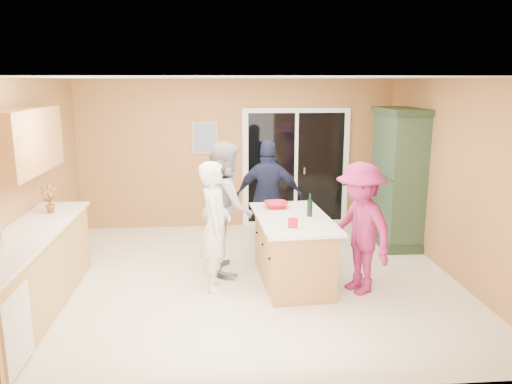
{
  "coord_description": "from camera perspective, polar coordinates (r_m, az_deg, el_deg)",
  "views": [
    {
      "loc": [
        -0.35,
        -6.2,
        2.56
      ],
      "look_at": [
        0.15,
        0.1,
        1.15
      ],
      "focal_mm": 35.0,
      "sensor_mm": 36.0,
      "label": 1
    }
  ],
  "objects": [
    {
      "name": "floor",
      "position": [
        6.72,
        -1.22,
        -9.82
      ],
      "size": [
        5.5,
        5.5,
        0.0
      ],
      "primitive_type": "plane",
      "color": "white",
      "rests_on": "ground"
    },
    {
      "name": "ceiling",
      "position": [
        6.21,
        -1.34,
        12.93
      ],
      "size": [
        5.5,
        5.0,
        0.1
      ],
      "primitive_type": "cube",
      "color": "white",
      "rests_on": "wall_back"
    },
    {
      "name": "wall_back",
      "position": [
        8.8,
        -2.22,
        4.34
      ],
      "size": [
        5.5,
        0.1,
        2.6
      ],
      "primitive_type": "cube",
      "color": "tan",
      "rests_on": "ground"
    },
    {
      "name": "wall_front",
      "position": [
        3.93,
        0.83,
        -6.15
      ],
      "size": [
        5.5,
        0.1,
        2.6
      ],
      "primitive_type": "cube",
      "color": "tan",
      "rests_on": "ground"
    },
    {
      "name": "wall_left",
      "position": [
        6.77,
        -25.2,
        0.63
      ],
      "size": [
        0.1,
        5.0,
        2.6
      ],
      "primitive_type": "cube",
      "color": "tan",
      "rests_on": "ground"
    },
    {
      "name": "wall_right",
      "position": [
        7.05,
        21.64,
        1.38
      ],
      "size": [
        0.1,
        5.0,
        2.6
      ],
      "primitive_type": "cube",
      "color": "tan",
      "rests_on": "ground"
    },
    {
      "name": "left_cabinet_run",
      "position": [
        5.95,
        -25.2,
        -9.35
      ],
      "size": [
        0.65,
        3.05,
        1.24
      ],
      "color": "#BE894A",
      "rests_on": "floor"
    },
    {
      "name": "upper_cabinets",
      "position": [
        6.44,
        -24.83,
        5.3
      ],
      "size": [
        0.35,
        1.6,
        0.75
      ],
      "primitive_type": "cube",
      "color": "#BE894A",
      "rests_on": "wall_left"
    },
    {
      "name": "sliding_door",
      "position": [
        8.91,
        4.57,
        2.78
      ],
      "size": [
        1.9,
        0.07,
        2.1
      ],
      "color": "white",
      "rests_on": "floor"
    },
    {
      "name": "framed_picture",
      "position": [
        8.74,
        -5.86,
        6.2
      ],
      "size": [
        0.46,
        0.04,
        0.56
      ],
      "color": "tan",
      "rests_on": "wall_back"
    },
    {
      "name": "kitchen_island",
      "position": [
        6.5,
        4.18,
        -6.79
      ],
      "size": [
        1.0,
        1.72,
        0.87
      ],
      "rotation": [
        0.0,
        0.0,
        0.06
      ],
      "color": "#BE894A",
      "rests_on": "floor"
    },
    {
      "name": "green_hutch",
      "position": [
        8.15,
        15.94,
        1.42
      ],
      "size": [
        0.62,
        1.18,
        2.16
      ],
      "color": "#213622",
      "rests_on": "floor"
    },
    {
      "name": "woman_white",
      "position": [
        6.17,
        -4.66,
        -3.95
      ],
      "size": [
        0.42,
        0.62,
        1.62
      ],
      "primitive_type": "imported",
      "rotation": [
        0.0,
        0.0,
        1.51
      ],
      "color": "white",
      "rests_on": "floor"
    },
    {
      "name": "woman_grey",
      "position": [
        6.76,
        -3.4,
        -1.72
      ],
      "size": [
        0.75,
        0.93,
        1.79
      ],
      "primitive_type": "imported",
      "rotation": [
        0.0,
        0.0,
        1.66
      ],
      "color": "#98989A",
      "rests_on": "floor"
    },
    {
      "name": "woman_navy",
      "position": [
        7.48,
        1.5,
        -0.59
      ],
      "size": [
        1.06,
        0.58,
        1.71
      ],
      "primitive_type": "imported",
      "rotation": [
        0.0,
        0.0,
        2.97
      ],
      "color": "#171934",
      "rests_on": "floor"
    },
    {
      "name": "woman_magenta",
      "position": [
        6.2,
        11.78,
        -4.09
      ],
      "size": [
        0.97,
        1.2,
        1.62
      ],
      "primitive_type": "imported",
      "rotation": [
        0.0,
        0.0,
        -1.17
      ],
      "color": "#94205D",
      "rests_on": "floor"
    },
    {
      "name": "serving_bowl",
      "position": [
        6.79,
        2.3,
        -1.47
      ],
      "size": [
        0.34,
        0.34,
        0.08
      ],
      "primitive_type": "imported",
      "rotation": [
        0.0,
        0.0,
        0.06
      ],
      "color": "red",
      "rests_on": "kitchen_island"
    },
    {
      "name": "tulip_vase",
      "position": [
        6.74,
        -22.58,
        -0.68
      ],
      "size": [
        0.2,
        0.14,
        0.38
      ],
      "primitive_type": "imported",
      "rotation": [
        0.0,
        0.0,
        0.03
      ],
      "color": "red",
      "rests_on": "left_cabinet_run"
    },
    {
      "name": "tumbler_near",
      "position": [
        5.89,
        4.42,
        -3.54
      ],
      "size": [
        0.09,
        0.09,
        0.11
      ],
      "primitive_type": "cylinder",
      "rotation": [
        0.0,
        0.0,
        -0.11
      ],
      "color": "red",
      "rests_on": "kitchen_island"
    },
    {
      "name": "tumbler_far",
      "position": [
        5.89,
        4.04,
        -3.55
      ],
      "size": [
        0.09,
        0.09,
        0.11
      ],
      "primitive_type": "cylinder",
      "rotation": [
        0.0,
        0.0,
        -0.21
      ],
      "color": "red",
      "rests_on": "kitchen_island"
    },
    {
      "name": "wine_bottle",
      "position": [
        6.38,
        6.16,
        -1.77
      ],
      "size": [
        0.07,
        0.07,
        0.3
      ],
      "rotation": [
        0.0,
        0.0,
        0.34
      ],
      "color": "black",
      "rests_on": "kitchen_island"
    },
    {
      "name": "white_plate",
      "position": [
        6.18,
        3.93,
        -3.24
      ],
      "size": [
        0.23,
        0.23,
        0.01
      ],
      "primitive_type": "cylinder",
      "rotation": [
        0.0,
        0.0,
        -0.2
      ],
      "color": "white",
      "rests_on": "kitchen_island"
    }
  ]
}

